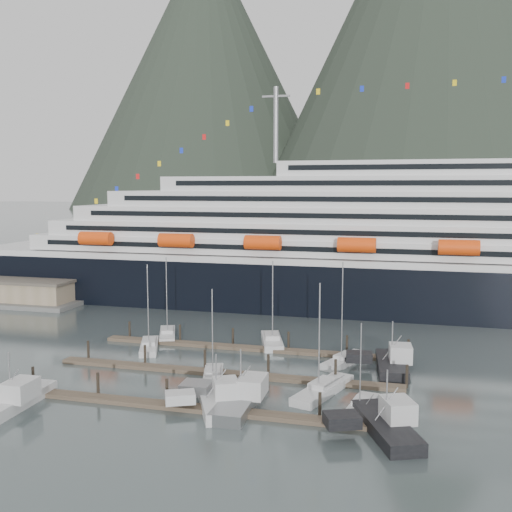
% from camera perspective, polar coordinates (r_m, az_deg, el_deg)
% --- Properties ---
extents(ground, '(1600.00, 1600.00, 0.00)m').
position_cam_1_polar(ground, '(78.31, -0.28, -12.21)').
color(ground, '#4E5C5C').
rests_on(ground, ground).
extents(mountains, '(870.00, 440.00, 420.00)m').
position_cam_1_polar(mountains, '(675.09, 18.45, 18.14)').
color(mountains, '#212A1F').
rests_on(mountains, ground).
extents(cruise_ship, '(210.00, 30.40, 50.30)m').
position_cam_1_polar(cruise_ship, '(127.53, 19.65, 0.29)').
color(cruise_ship, black).
rests_on(cruise_ship, ground).
extents(dock_near, '(48.18, 2.28, 3.20)m').
position_cam_1_polar(dock_near, '(70.79, -6.45, -14.08)').
color(dock_near, '#4E4032').
rests_on(dock_near, ground).
extents(dock_mid, '(48.18, 2.28, 3.20)m').
position_cam_1_polar(dock_mid, '(82.34, -3.08, -11.04)').
color(dock_mid, '#4E4032').
rests_on(dock_mid, ground).
extents(dock_far, '(48.18, 2.28, 3.20)m').
position_cam_1_polar(dock_far, '(94.27, -0.59, -8.73)').
color(dock_far, '#4E4032').
rests_on(dock_far, ground).
extents(sailboat_b, '(6.03, 10.02, 13.96)m').
position_cam_1_polar(sailboat_b, '(95.92, -10.13, -8.49)').
color(sailboat_b, silver).
rests_on(sailboat_b, ground).
extents(sailboat_c, '(4.95, 9.37, 12.69)m').
position_cam_1_polar(sailboat_c, '(80.40, -4.10, -11.41)').
color(sailboat_c, silver).
rests_on(sailboat_c, ground).
extents(sailboat_d, '(6.39, 12.25, 14.44)m').
position_cam_1_polar(sailboat_d, '(75.64, 6.40, -12.60)').
color(sailboat_d, silver).
rests_on(sailboat_d, ground).
extents(sailboat_e, '(5.97, 9.80, 14.11)m').
position_cam_1_polar(sailboat_e, '(102.91, -8.43, -7.42)').
color(sailboat_e, silver).
rests_on(sailboat_e, ground).
extents(sailboat_f, '(5.97, 10.76, 14.25)m').
position_cam_1_polar(sailboat_f, '(97.28, 1.54, -8.16)').
color(sailboat_f, silver).
rests_on(sailboat_f, ground).
extents(sailboat_g, '(6.11, 10.13, 15.25)m').
position_cam_1_polar(sailboat_g, '(88.05, 8.45, -9.84)').
color(sailboat_g, silver).
rests_on(sailboat_g, ground).
extents(sailboat_h, '(3.53, 8.15, 10.62)m').
position_cam_1_polar(sailboat_h, '(71.13, 10.00, -13.97)').
color(sailboat_h, silver).
rests_on(sailboat_h, ground).
extents(trawler_a, '(9.58, 13.30, 7.28)m').
position_cam_1_polar(trawler_a, '(75.87, -22.42, -12.62)').
color(trawler_a, silver).
rests_on(trawler_a, ground).
extents(trawler_b, '(9.67, 11.28, 7.03)m').
position_cam_1_polar(trawler_b, '(70.63, -3.90, -13.59)').
color(trawler_b, silver).
rests_on(trawler_b, ground).
extents(trawler_c, '(10.14, 14.40, 7.30)m').
position_cam_1_polar(trawler_c, '(71.62, -1.59, -13.27)').
color(trawler_c, gray).
rests_on(trawler_c, ground).
extents(trawler_d, '(10.60, 12.83, 7.38)m').
position_cam_1_polar(trawler_d, '(65.44, 12.15, -15.39)').
color(trawler_d, black).
rests_on(trawler_d, ground).
extents(trawler_e, '(9.20, 12.06, 7.63)m').
position_cam_1_polar(trawler_e, '(86.12, 12.70, -9.95)').
color(trawler_e, black).
rests_on(trawler_e, ground).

